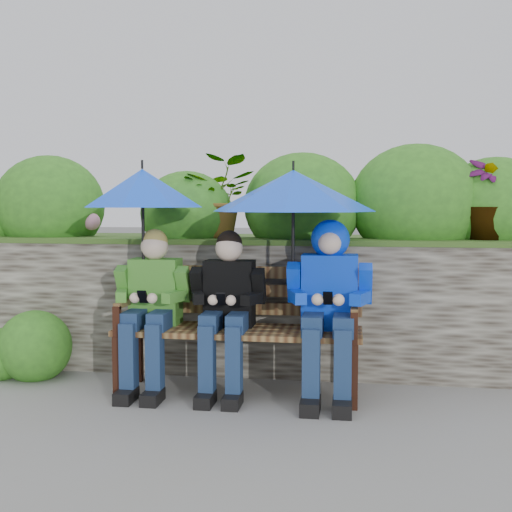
# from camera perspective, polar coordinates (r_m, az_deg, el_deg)

# --- Properties ---
(ground) EXTENTS (60.00, 60.00, 0.00)m
(ground) POSITION_cam_1_polar(r_m,az_deg,el_deg) (4.30, -0.21, -12.84)
(ground) COLOR gray
(ground) RESTS_ON ground
(garden_backdrop) EXTENTS (8.00, 2.87, 1.79)m
(garden_backdrop) POSITION_cam_1_polar(r_m,az_deg,el_deg) (5.73, 1.74, -2.08)
(garden_backdrop) COLOR #362F26
(garden_backdrop) RESTS_ON ground
(park_bench) EXTENTS (1.66, 0.49, 0.88)m
(park_bench) POSITION_cam_1_polar(r_m,az_deg,el_deg) (4.42, -1.43, -5.69)
(park_bench) COLOR black
(park_bench) RESTS_ON ground
(boy_left) EXTENTS (0.51, 0.59, 1.12)m
(boy_left) POSITION_cam_1_polar(r_m,az_deg,el_deg) (4.47, -9.28, -4.03)
(boy_left) COLOR #2F781A
(boy_left) RESTS_ON ground
(boy_middle) EXTENTS (0.50, 0.58, 1.11)m
(boy_middle) POSITION_cam_1_polar(r_m,az_deg,el_deg) (4.34, -2.60, -4.28)
(boy_middle) COLOR black
(boy_middle) RESTS_ON ground
(boy_right) EXTENTS (0.56, 0.67, 1.19)m
(boy_right) POSITION_cam_1_polar(r_m,az_deg,el_deg) (4.25, 6.52, -3.44)
(boy_right) COLOR blue
(boy_right) RESTS_ON ground
(umbrella_left) EXTENTS (0.84, 0.84, 0.92)m
(umbrella_left) POSITION_cam_1_polar(r_m,az_deg,el_deg) (4.48, -10.06, 5.95)
(umbrella_left) COLOR blue
(umbrella_left) RESTS_ON ground
(umbrella_right) EXTENTS (1.09, 1.09, 0.89)m
(umbrella_right) POSITION_cam_1_polar(r_m,az_deg,el_deg) (4.28, 3.33, 5.80)
(umbrella_right) COLOR blue
(umbrella_right) RESTS_ON ground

